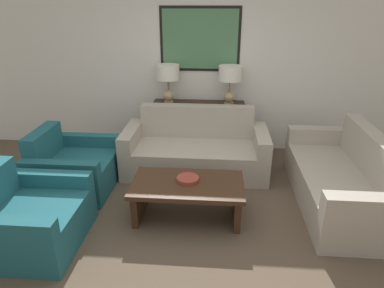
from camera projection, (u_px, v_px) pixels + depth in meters
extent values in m
plane|color=brown|center=(186.00, 233.00, 3.56)|extent=(20.00, 20.00, 0.00)
cube|color=silver|center=(200.00, 65.00, 5.20)|extent=(7.84, 0.10, 2.65)
cube|color=black|center=(200.00, 39.00, 5.00)|extent=(1.18, 0.01, 0.92)
cube|color=#4C7F56|center=(200.00, 39.00, 4.99)|extent=(1.10, 0.02, 0.84)
cube|color=#332319|center=(198.00, 128.00, 5.31)|extent=(1.38, 0.39, 0.80)
cylinder|color=tan|center=(169.00, 102.00, 5.18)|extent=(0.14, 0.14, 0.02)
sphere|color=tan|center=(169.00, 96.00, 5.14)|extent=(0.16, 0.16, 0.16)
cylinder|color=#8C7A51|center=(168.00, 85.00, 5.08)|extent=(0.02, 0.02, 0.17)
cylinder|color=white|center=(168.00, 72.00, 5.00)|extent=(0.33, 0.33, 0.21)
cylinder|color=tan|center=(229.00, 103.00, 5.11)|extent=(0.14, 0.14, 0.02)
sphere|color=tan|center=(229.00, 97.00, 5.07)|extent=(0.16, 0.16, 0.16)
cylinder|color=#8C7A51|center=(230.00, 86.00, 5.01)|extent=(0.02, 0.02, 0.17)
cylinder|color=white|center=(230.00, 73.00, 4.94)|extent=(0.33, 0.33, 0.21)
cube|color=#ADA393|center=(195.00, 161.00, 4.68)|extent=(1.59, 0.68, 0.40)
cube|color=#ADA393|center=(197.00, 134.00, 4.98)|extent=(1.59, 0.18, 0.86)
cube|color=#ADA393|center=(132.00, 149.00, 4.78)|extent=(0.18, 0.86, 0.62)
cube|color=#ADA393|center=(260.00, 153.00, 4.65)|extent=(0.18, 0.86, 0.62)
cube|color=#ADA393|center=(328.00, 187.00, 4.04)|extent=(0.68, 1.59, 0.40)
cube|color=#ADA393|center=(370.00, 171.00, 3.92)|extent=(0.18, 1.59, 0.86)
cube|color=#ADA393|center=(318.00, 149.00, 4.80)|extent=(0.86, 0.18, 0.62)
cube|color=#ADA393|center=(367.00, 225.00, 3.17)|extent=(0.86, 0.18, 0.62)
cube|color=#3D2616|center=(187.00, 185.00, 3.67)|extent=(1.20, 0.67, 0.05)
cube|color=#3D2616|center=(140.00, 200.00, 3.79)|extent=(0.07, 0.53, 0.38)
cube|color=#3D2616|center=(237.00, 204.00, 3.72)|extent=(0.07, 0.53, 0.38)
cylinder|color=#93382D|center=(188.00, 179.00, 3.70)|extent=(0.24, 0.24, 0.04)
cube|color=#1E5B66|center=(83.00, 173.00, 4.35)|extent=(0.75, 0.70, 0.40)
cube|color=#1E5B66|center=(46.00, 159.00, 4.31)|extent=(0.18, 0.70, 0.77)
cube|color=#1E5B66|center=(61.00, 184.00, 3.94)|extent=(0.93, 0.14, 0.56)
cube|color=#1E5B66|center=(88.00, 153.00, 4.71)|extent=(0.93, 0.14, 0.56)
cube|color=#1E5B66|center=(42.00, 225.00, 3.35)|extent=(0.75, 0.70, 0.40)
cube|color=#1E5B66|center=(7.00, 247.00, 2.94)|extent=(0.93, 0.14, 0.56)
cube|color=#1E5B66|center=(52.00, 195.00, 3.71)|extent=(0.93, 0.14, 0.56)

